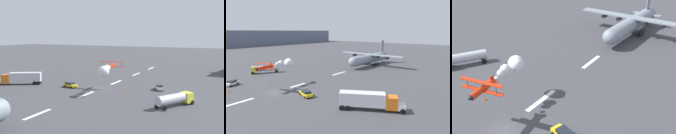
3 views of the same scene
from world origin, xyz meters
TOP-DOWN VIEW (x-y plane):
  - ground_plane at (0.00, 0.00)m, footprint 440.00×440.00m
  - runway_stripe_2 at (-9.61, 0.00)m, footprint 8.00×0.90m
  - runway_stripe_3 at (9.61, 0.00)m, footprint 8.00×0.90m
  - runway_stripe_4 at (28.84, 0.00)m, footprint 8.00×0.90m
  - cargo_transport_plane at (50.82, -1.05)m, footprint 29.83×32.64m
  - stunt_biplane_red at (6.91, 4.30)m, footprint 14.07×7.24m
  - semi_truck_orange at (5.91, -25.62)m, footprint 8.95×13.08m
  - fuel_tanker_truck at (11.54, 23.55)m, footprint 9.87×7.26m
  - followme_car_yellow at (3.40, -9.06)m, footprint 3.18×4.93m
  - airport_staff_sedan at (-3.98, 15.75)m, footprint 4.57×3.39m
  - traffic_cone_near at (-7.48, 9.42)m, footprint 0.44×0.44m
  - traffic_cone_far at (4.10, 8.50)m, footprint 0.44×0.44m

SIDE VIEW (x-z plane):
  - ground_plane at x=0.00m, z-range 0.00..0.00m
  - runway_stripe_2 at x=-9.61m, z-range 0.00..0.01m
  - runway_stripe_3 at x=9.61m, z-range 0.00..0.01m
  - runway_stripe_4 at x=28.84m, z-range 0.00..0.01m
  - traffic_cone_near at x=-7.48m, z-range 0.00..0.75m
  - traffic_cone_far at x=4.10m, z-range 0.00..0.75m
  - airport_staff_sedan at x=-3.98m, z-range 0.05..1.57m
  - followme_car_yellow at x=3.40m, z-range 0.05..1.57m
  - fuel_tanker_truck at x=11.54m, z-range 0.30..3.20m
  - semi_truck_orange at x=5.91m, z-range 0.26..3.96m
  - cargo_transport_plane at x=50.82m, z-range -2.25..9.16m
  - stunt_biplane_red at x=6.91m, z-range 5.06..7.91m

